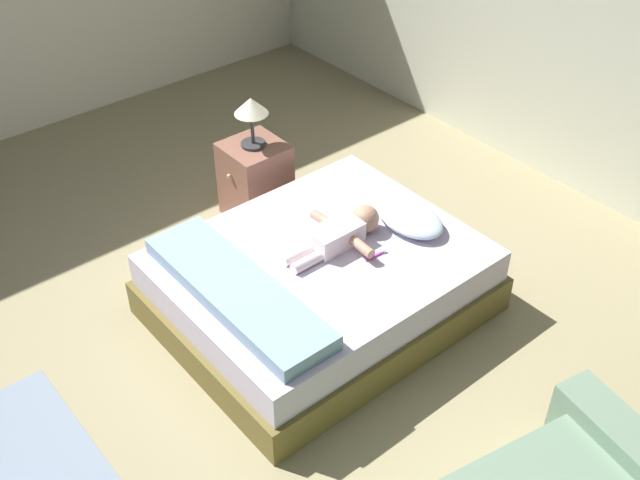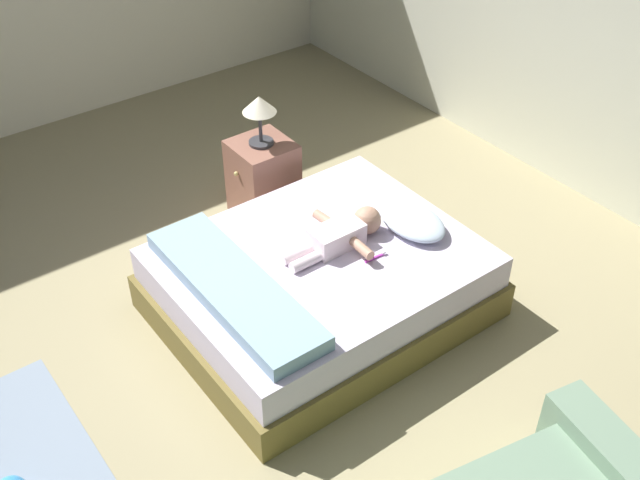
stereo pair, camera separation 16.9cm
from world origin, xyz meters
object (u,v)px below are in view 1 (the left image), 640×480
object	(u,v)px
nightstand	(256,180)
lamp	(251,110)
pillow	(409,218)
baby	(342,233)
toothbrush	(376,255)
bed	(320,283)

from	to	relation	value
nightstand	lamp	distance (m)	0.53
pillow	nightstand	world-z (taller)	nightstand
baby	lamp	xyz separation A→B (m)	(-1.03, 0.12, 0.31)
baby	nightstand	xyz separation A→B (m)	(-1.03, 0.12, -0.22)
pillow	toothbrush	world-z (taller)	pillow
bed	pillow	xyz separation A→B (m)	(0.13, 0.58, 0.27)
bed	nightstand	world-z (taller)	nightstand
pillow	baby	xyz separation A→B (m)	(-0.13, -0.41, 0.02)
pillow	nightstand	distance (m)	1.21
bed	nightstand	xyz separation A→B (m)	(-1.03, 0.29, 0.07)
toothbrush	baby	bearing A→B (deg)	-164.01
lamp	nightstand	bearing A→B (deg)	-90.00
baby	toothbrush	distance (m)	0.24
lamp	bed	bearing A→B (deg)	-15.74
bed	nightstand	distance (m)	1.07
toothbrush	nightstand	bearing A→B (deg)	177.21
bed	pillow	size ratio (longest dim) A/B	3.80
bed	nightstand	size ratio (longest dim) A/B	3.19
bed	baby	xyz separation A→B (m)	(-0.00, 0.17, 0.29)
pillow	lamp	xyz separation A→B (m)	(-1.16, -0.29, 0.33)
pillow	toothbrush	bearing A→B (deg)	-75.27
baby	lamp	bearing A→B (deg)	173.12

